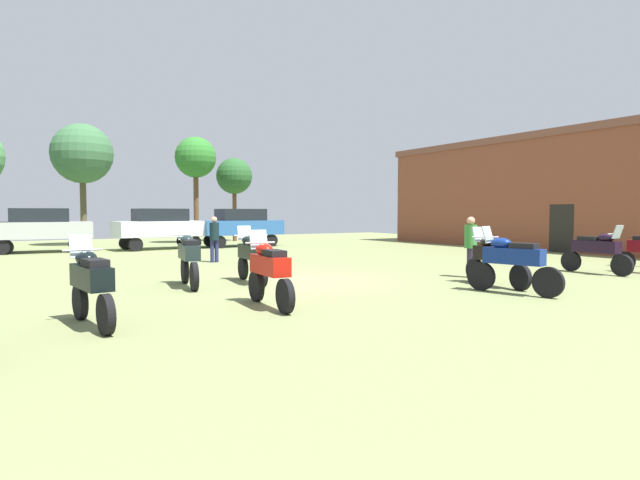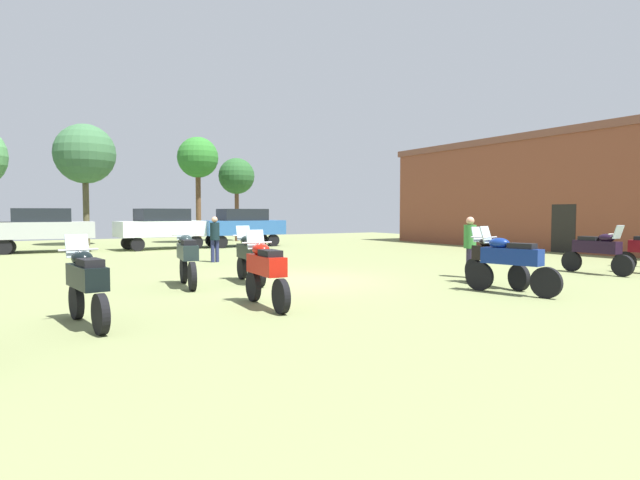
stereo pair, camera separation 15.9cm
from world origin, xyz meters
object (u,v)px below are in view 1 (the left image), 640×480
(motorcycle_2, at_px, (91,282))
(motorcycle_4, at_px, (512,261))
(person_2, at_px, (471,242))
(motorcycle_9, at_px, (189,257))
(car_4, at_px, (160,226))
(person_1, at_px, (214,236))
(brick_building, at_px, (557,193))
(motorcycle_1, at_px, (597,250))
(tree_3, at_px, (82,154))
(motorcycle_3, at_px, (269,270))
(tree_4, at_px, (196,159))
(car_3, at_px, (40,227))
(car_5, at_px, (241,225))
(tree_5, at_px, (234,177))
(motorcycle_5, at_px, (496,257))
(motorcycle_6, at_px, (251,255))

(motorcycle_2, xyz_separation_m, motorcycle_4, (8.51, -1.27, 0.03))
(motorcycle_2, bearing_deg, person_2, 0.30)
(motorcycle_9, xyz_separation_m, person_2, (7.27, -2.29, 0.25))
(car_4, bearing_deg, person_1, 173.37)
(brick_building, height_order, motorcycle_1, brick_building)
(tree_3, bearing_deg, car_4, -60.04)
(motorcycle_9, distance_m, car_4, 13.88)
(motorcycle_3, bearing_deg, car_4, 86.38)
(person_1, relative_size, tree_3, 0.25)
(car_4, height_order, tree_4, tree_4)
(car_3, xyz_separation_m, person_2, (9.67, -16.50, -0.18))
(motorcycle_9, bearing_deg, person_1, 73.16)
(motorcycle_4, bearing_deg, motorcycle_3, 152.61)
(car_5, distance_m, tree_5, 6.16)
(car_4, bearing_deg, motorcycle_4, -176.69)
(tree_5, bearing_deg, person_2, -94.05)
(motorcycle_3, height_order, motorcycle_5, motorcycle_3)
(motorcycle_1, bearing_deg, motorcycle_9, -17.66)
(tree_3, bearing_deg, tree_5, 0.34)
(motorcycle_4, bearing_deg, tree_3, 90.94)
(motorcycle_2, relative_size, car_5, 0.48)
(tree_3, bearing_deg, motorcycle_9, -89.89)
(tree_3, bearing_deg, motorcycle_4, -75.96)
(motorcycle_1, relative_size, car_5, 0.51)
(motorcycle_6, xyz_separation_m, car_5, (5.40, 13.57, 0.45))
(car_5, bearing_deg, person_2, -179.12)
(motorcycle_6, distance_m, person_1, 5.95)
(car_5, distance_m, person_1, 8.83)
(motorcycle_3, relative_size, car_5, 0.49)
(tree_5, bearing_deg, motorcycle_2, -117.33)
(motorcycle_4, bearing_deg, car_4, 86.12)
(tree_3, xyz_separation_m, tree_4, (5.96, -1.02, -0.01))
(motorcycle_5, xyz_separation_m, tree_4, (-0.61, 21.31, 4.24))
(motorcycle_1, bearing_deg, car_4, -63.86)
(tree_4, bearing_deg, person_1, -105.16)
(motorcycle_1, height_order, motorcycle_9, motorcycle_9)
(car_3, relative_size, car_5, 1.03)
(motorcycle_6, relative_size, tree_5, 0.43)
(tree_4, bearing_deg, motorcycle_4, -90.28)
(brick_building, relative_size, person_2, 11.01)
(motorcycle_5, xyz_separation_m, person_1, (-3.81, 9.50, 0.25))
(motorcycle_1, relative_size, motorcycle_4, 1.00)
(person_1, relative_size, tree_4, 0.27)
(motorcycle_6, relative_size, car_5, 0.52)
(motorcycle_2, height_order, person_1, person_1)
(motorcycle_4, relative_size, tree_5, 0.42)
(motorcycle_5, bearing_deg, brick_building, 38.83)
(car_3, bearing_deg, person_1, -144.92)
(car_4, bearing_deg, person_2, -170.24)
(person_1, distance_m, tree_3, 13.71)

